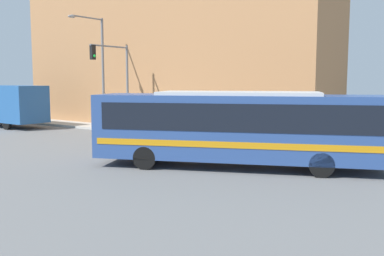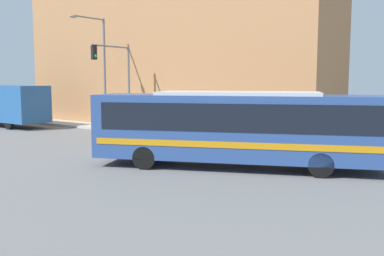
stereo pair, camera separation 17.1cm
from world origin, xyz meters
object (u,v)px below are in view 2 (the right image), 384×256
object	(u,v)px
street_lamp	(100,63)
pedestrian_near_corner	(216,120)
traffic_light_pole	(117,72)
delivery_truck	(7,104)
fire_hydrant	(234,132)
city_bus	(238,124)
parking_meter	(168,119)

from	to	relation	value
street_lamp	pedestrian_near_corner	world-z (taller)	street_lamp
traffic_light_pole	street_lamp	world-z (taller)	street_lamp
delivery_truck	fire_hydrant	world-z (taller)	delivery_truck
fire_hydrant	pedestrian_near_corner	xyz separation A→B (m)	(1.20, 2.00, 0.49)
city_bus	traffic_light_pole	world-z (taller)	traffic_light_pole
street_lamp	parking_meter	bearing A→B (deg)	-88.61
fire_hydrant	traffic_light_pole	distance (m)	9.12
street_lamp	pedestrian_near_corner	xyz separation A→B (m)	(1.35, -8.85, -3.68)
pedestrian_near_corner	parking_meter	bearing A→B (deg)	112.87
delivery_truck	street_lamp	size ratio (longest dim) A/B	1.08
delivery_truck	traffic_light_pole	size ratio (longest dim) A/B	1.46
pedestrian_near_corner	street_lamp	bearing A→B (deg)	98.66
traffic_light_pole	pedestrian_near_corner	distance (m)	7.36
traffic_light_pole	street_lamp	bearing A→B (deg)	72.41
delivery_truck	pedestrian_near_corner	world-z (taller)	delivery_truck
parking_meter	delivery_truck	bearing A→B (deg)	102.35
street_lamp	pedestrian_near_corner	size ratio (longest dim) A/B	4.38
fire_hydrant	traffic_light_pole	size ratio (longest dim) A/B	0.15
city_bus	fire_hydrant	xyz separation A→B (m)	(6.08, 3.73, -1.20)
street_lamp	pedestrian_near_corner	bearing A→B (deg)	-81.34
fire_hydrant	traffic_light_pole	xyz separation A→B (m)	(-0.93, 8.38, 3.46)
city_bus	pedestrian_near_corner	distance (m)	9.29
city_bus	traffic_light_pole	distance (m)	13.36
pedestrian_near_corner	city_bus	bearing A→B (deg)	-141.77
delivery_truck	street_lamp	bearing A→B (deg)	-69.36
city_bus	parking_meter	distance (m)	10.54
traffic_light_pole	pedestrian_near_corner	world-z (taller)	traffic_light_pole
delivery_truck	parking_meter	distance (m)	13.74
street_lamp	pedestrian_near_corner	distance (m)	9.68
delivery_truck	traffic_light_pole	world-z (taller)	traffic_light_pole
delivery_truck	parking_meter	xyz separation A→B (m)	(2.94, -13.41, -0.65)
street_lamp	city_bus	bearing A→B (deg)	-112.13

